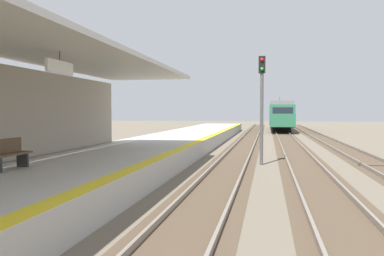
{
  "coord_description": "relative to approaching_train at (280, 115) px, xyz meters",
  "views": [
    {
      "loc": [
        3.61,
        0.93,
        2.55
      ],
      "look_at": [
        1.53,
        11.72,
        2.1
      ],
      "focal_mm": 36.83,
      "sensor_mm": 36.0,
      "label": 1
    }
  ],
  "objects": [
    {
      "name": "approaching_train",
      "position": [
        0.0,
        0.0,
        0.0
      ],
      "size": [
        2.93,
        19.6,
        4.76
      ],
      "color": "#286647",
      "rests_on": "ground"
    },
    {
      "name": "track_pair_nearest_platform",
      "position": [
        -3.4,
        -36.46,
        -2.13
      ],
      "size": [
        2.34,
        120.0,
        0.16
      ],
      "color": "#4C3D2D",
      "rests_on": "ground"
    },
    {
      "name": "track_pair_far_side",
      "position": [
        3.4,
        -36.46,
        -2.13
      ],
      "size": [
        2.34,
        120.0,
        0.16
      ],
      "color": "#4C3D2D",
      "rests_on": "ground"
    },
    {
      "name": "rail_signal_post",
      "position": [
        -1.99,
        -36.41,
        1.02
      ],
      "size": [
        0.32,
        0.34,
        5.2
      ],
      "color": "#4C4C4C",
      "rests_on": "ground"
    },
    {
      "name": "station_platform",
      "position": [
        -7.8,
        -40.46,
        -1.73
      ],
      "size": [
        5.0,
        80.0,
        0.91
      ],
      "color": "#B7B5AD",
      "rests_on": "ground"
    },
    {
      "name": "platform_bench",
      "position": [
        -9.0,
        -45.54,
        -0.8
      ],
      "size": [
        0.45,
        1.6,
        0.88
      ],
      "color": "brown",
      "rests_on": "station_platform"
    },
    {
      "name": "track_pair_middle",
      "position": [
        -0.0,
        -36.46,
        -2.13
      ],
      "size": [
        2.34,
        120.0,
        0.16
      ],
      "color": "#4C3D2D",
      "rests_on": "ground"
    }
  ]
}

